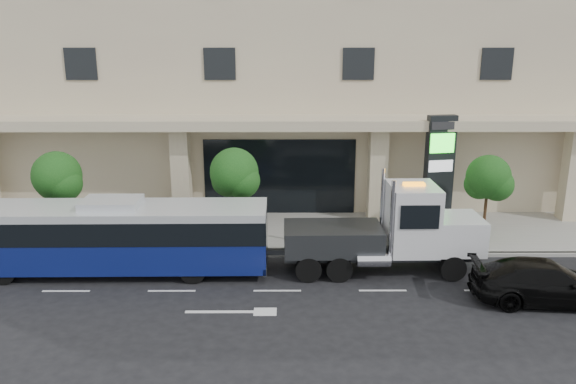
# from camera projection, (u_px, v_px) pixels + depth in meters

# --- Properties ---
(ground) EXTENTS (120.00, 120.00, 0.00)m
(ground) POSITION_uv_depth(u_px,v_px,m) (278.00, 275.00, 22.69)
(ground) COLOR black
(ground) RESTS_ON ground
(sidewalk) EXTENTS (120.00, 6.00, 0.15)m
(sidewalk) POSITION_uv_depth(u_px,v_px,m) (279.00, 232.00, 27.49)
(sidewalk) COLOR gray
(sidewalk) RESTS_ON ground
(curb) EXTENTS (120.00, 0.30, 0.15)m
(curb) POSITION_uv_depth(u_px,v_px,m) (278.00, 255.00, 24.60)
(curb) COLOR gray
(curb) RESTS_ON ground
(convention_center) EXTENTS (60.00, 17.60, 20.00)m
(convention_center) POSITION_uv_depth(u_px,v_px,m) (280.00, 26.00, 34.93)
(convention_center) COLOR #BEAA8F
(convention_center) RESTS_ON ground
(tree_left) EXTENTS (2.27, 2.20, 4.22)m
(tree_left) POSITION_uv_depth(u_px,v_px,m) (58.00, 179.00, 25.29)
(tree_left) COLOR #422B19
(tree_left) RESTS_ON sidewalk
(tree_mid) EXTENTS (2.28, 2.20, 4.38)m
(tree_mid) POSITION_uv_depth(u_px,v_px,m) (235.00, 176.00, 25.28)
(tree_mid) COLOR #422B19
(tree_mid) RESTS_ON sidewalk
(tree_right) EXTENTS (2.10, 2.00, 4.04)m
(tree_right) POSITION_uv_depth(u_px,v_px,m) (489.00, 180.00, 25.39)
(tree_right) COLOR #422B19
(tree_right) RESTS_ON sidewalk
(city_bus) EXTENTS (12.31, 2.72, 3.11)m
(city_bus) POSITION_uv_depth(u_px,v_px,m) (114.00, 236.00, 22.52)
(city_bus) COLOR black
(city_bus) RESTS_ON ground
(tow_truck) EXTENTS (9.00, 2.38, 4.10)m
(tow_truck) POSITION_uv_depth(u_px,v_px,m) (392.00, 232.00, 22.61)
(tow_truck) COLOR #2D3033
(tow_truck) RESTS_ON ground
(black_sedan) EXTENTS (5.46, 2.58, 1.54)m
(black_sedan) POSITION_uv_depth(u_px,v_px,m) (546.00, 282.00, 20.16)
(black_sedan) COLOR black
(black_sedan) RESTS_ON ground
(signage_pylon) EXTENTS (1.45, 0.75, 5.57)m
(signage_pylon) POSITION_uv_depth(u_px,v_px,m) (439.00, 171.00, 27.32)
(signage_pylon) COLOR black
(signage_pylon) RESTS_ON sidewalk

